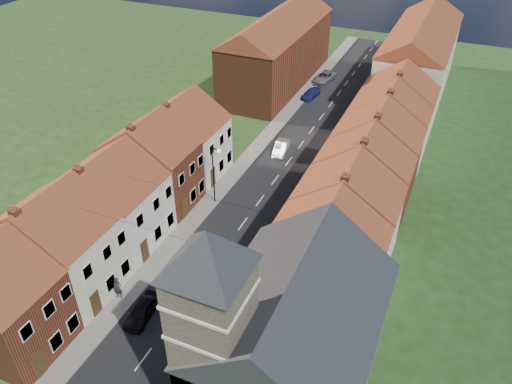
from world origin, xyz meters
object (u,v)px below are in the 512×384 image
at_px(pedestrian_left, 118,288).
at_px(car_mid, 281,148).
at_px(church, 283,332).
at_px(car_near, 142,310).
at_px(car_distant, 325,77).
at_px(car_far, 311,94).
at_px(pedestrian_right, 227,321).
at_px(lamppost, 214,172).

bearing_deg(pedestrian_left, car_mid, 72.47).
distance_m(church, car_mid, 30.67).
height_order(car_near, car_distant, car_distant).
distance_m(car_far, pedestrian_right, 41.31).
xyz_separation_m(church, car_far, (-12.55, 43.75, -5.31)).
relative_size(church, car_far, 3.91).
bearing_deg(car_near, car_mid, 84.12).
height_order(car_distant, pedestrian_left, pedestrian_left).
distance_m(car_mid, pedestrian_right, 25.72).
bearing_deg(car_near, car_distant, 86.77).
xyz_separation_m(car_mid, pedestrian_right, (5.63, -25.10, 0.41)).
height_order(pedestrian_left, pedestrian_right, pedestrian_left).
xyz_separation_m(lamppost, pedestrian_left, (-1.02, -14.01, -2.48)).
bearing_deg(car_near, lamppost, 91.93).
xyz_separation_m(church, car_near, (-11.51, 1.85, -5.24)).
xyz_separation_m(car_distant, pedestrian_right, (7.33, -47.02, 0.38)).
height_order(lamppost, car_far, lamppost).
bearing_deg(pedestrian_right, car_far, -82.13).
bearing_deg(lamppost, car_distant, 88.95).
distance_m(church, car_distant, 51.94).
bearing_deg(car_distant, lamppost, -81.22).
xyz_separation_m(car_near, car_far, (-1.05, 41.91, -0.07)).
relative_size(church, lamppost, 2.53).
relative_size(car_near, pedestrian_left, 1.98).
bearing_deg(car_near, pedestrian_left, 158.51).
relative_size(church, car_mid, 4.08).
bearing_deg(car_near, car_far, 86.96).
relative_size(church, car_near, 4.10).
distance_m(car_near, car_mid, 26.36).
relative_size(pedestrian_left, pedestrian_right, 1.03).
distance_m(car_mid, car_distant, 21.99).
xyz_separation_m(lamppost, car_far, (0.62, 27.08, -2.97)).
distance_m(car_distant, pedestrian_right, 47.59).
bearing_deg(car_distant, church, -66.10).
height_order(church, pedestrian_right, church).
bearing_deg(pedestrian_right, car_near, 8.96).
distance_m(car_mid, pedestrian_left, 25.75).
bearing_deg(car_mid, pedestrian_left, -105.72).
distance_m(car_near, pedestrian_right, 6.41).
relative_size(car_distant, pedestrian_left, 2.48).
xyz_separation_m(car_distant, pedestrian_left, (-1.63, -47.45, 0.41)).
xyz_separation_m(church, lamppost, (-13.17, 16.68, -2.34)).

